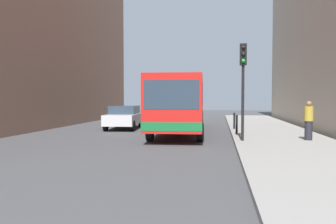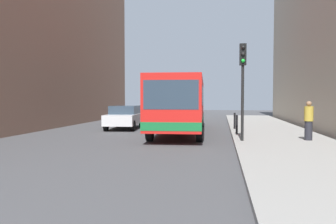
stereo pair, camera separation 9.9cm
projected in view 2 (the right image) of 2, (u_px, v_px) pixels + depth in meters
ground_plane at (167, 138)px, 16.76m from camera, size 80.00×80.00×0.00m
sidewalk at (280, 138)px, 15.91m from camera, size 4.40×40.00×0.15m
building_left at (5, 26)px, 22.22m from camera, size 7.00×32.00×13.52m
bus at (181, 102)px, 19.18m from camera, size 3.02×11.12×3.00m
car_beside_bus at (125, 117)px, 21.58m from camera, size 2.14×4.53×1.48m
car_behind_bus at (188, 111)px, 29.99m from camera, size 1.97×4.45×1.48m
traffic_light at (243, 73)px, 14.19m from camera, size 0.28×0.33×4.10m
bollard_near at (237, 124)px, 17.14m from camera, size 0.11×0.11×0.95m
bollard_mid at (235, 121)px, 19.91m from camera, size 0.11×0.11×0.95m
pedestrian_near_signal at (309, 121)px, 14.47m from camera, size 0.38×0.38×1.69m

